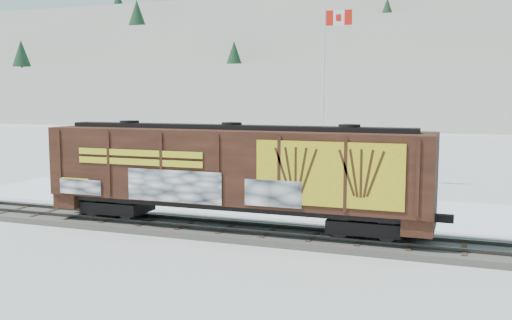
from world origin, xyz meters
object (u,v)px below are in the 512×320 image
at_px(hopper_railcar, 232,169).
at_px(car_dark, 378,201).
at_px(car_white, 231,188).
at_px(car_silver, 223,187).
at_px(flagpole, 325,121).

relative_size(hopper_railcar, car_dark, 3.98).
xyz_separation_m(car_white, car_dark, (8.81, -1.00, -0.04)).
bearing_deg(car_silver, hopper_railcar, -139.03).
xyz_separation_m(flagpole, car_white, (-3.93, -7.24, -3.78)).
height_order(hopper_railcar, car_dark, hopper_railcar).
bearing_deg(car_silver, flagpole, -16.01).
height_order(car_silver, car_white, car_silver).
distance_m(hopper_railcar, car_white, 8.66).
distance_m(flagpole, car_silver, 9.31).
bearing_deg(car_white, flagpole, -34.77).
xyz_separation_m(car_silver, car_white, (0.46, 0.09, -0.08)).
height_order(hopper_railcar, flagpole, flagpole).
bearing_deg(car_dark, car_white, 93.67).
height_order(flagpole, car_white, flagpole).
distance_m(hopper_railcar, flagpole, 15.04).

